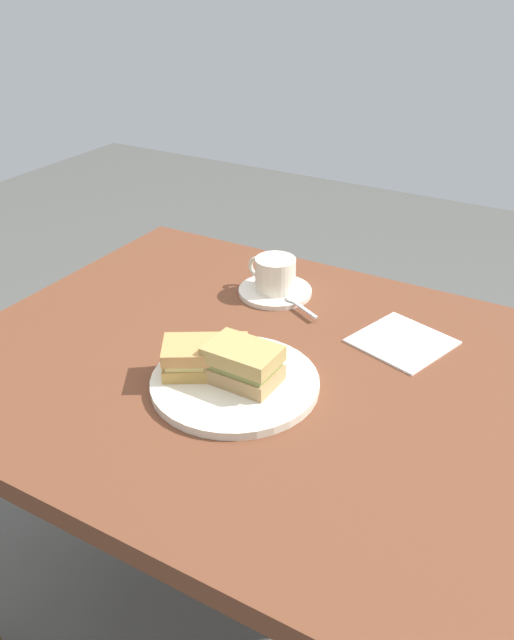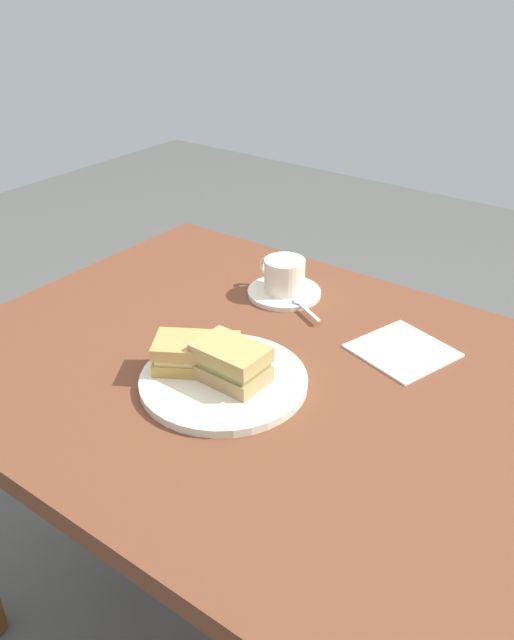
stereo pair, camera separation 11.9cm
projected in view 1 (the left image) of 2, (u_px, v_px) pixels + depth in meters
The scene contains 9 objects.
ground_plane at pixel (259, 625), 1.47m from camera, with size 6.00×6.00×0.00m, color #4F4F4A.
dining_table at pixel (259, 405), 1.17m from camera, with size 1.05×0.84×0.70m.
sandwich_plate at pixel (234, 382), 1.06m from camera, with size 0.27×0.27×0.01m, color beige.
sandwich_front at pixel (243, 364), 1.04m from camera, with size 0.12×0.08×0.06m.
sandwich_back at pixel (206, 357), 1.07m from camera, with size 0.16×0.14×0.05m.
coffee_saucer at pixel (275, 291), 1.34m from camera, with size 0.15×0.15×0.01m, color silver.
coffee_cup at pixel (275, 273), 1.32m from camera, with size 0.11×0.08×0.07m.
spoon at pixel (296, 303), 1.28m from camera, with size 0.09×0.06×0.01m.
napkin at pixel (402, 342), 1.18m from camera, with size 0.15×0.15×0.00m, color white.
Camera 1 is at (0.47, -0.82, 1.32)m, focal length 37.03 mm.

